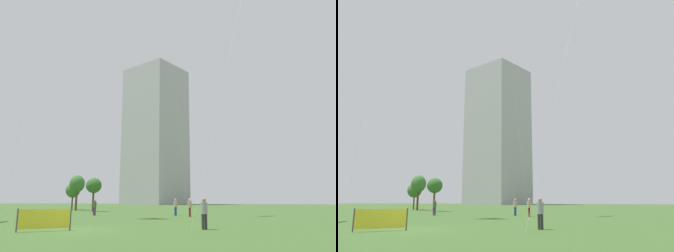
# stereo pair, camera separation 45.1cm
# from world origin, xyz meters

# --- Properties ---
(ground) EXTENTS (280.00, 280.00, 0.00)m
(ground) POSITION_xyz_m (0.00, 0.00, 0.00)
(ground) COLOR #3D6028
(person_standing_0) EXTENTS (0.40, 0.40, 1.81)m
(person_standing_0) POSITION_xyz_m (6.99, 3.38, 1.04)
(person_standing_0) COLOR #2D2D33
(person_standing_0) RESTS_ON ground
(person_standing_1) EXTENTS (0.39, 0.39, 1.75)m
(person_standing_1) POSITION_xyz_m (-9.48, 16.20, 1.01)
(person_standing_1) COLOR #593372
(person_standing_1) RESTS_ON ground
(person_standing_2) EXTENTS (0.42, 0.42, 1.88)m
(person_standing_2) POSITION_xyz_m (1.48, 17.44, 1.09)
(person_standing_2) COLOR maroon
(person_standing_2) RESTS_ON ground
(person_standing_4) EXTENTS (0.42, 0.42, 1.87)m
(person_standing_4) POSITION_xyz_m (-0.82, 19.32, 1.08)
(person_standing_4) COLOR #1E478C
(person_standing_4) RESTS_ON ground
(park_tree_0) EXTENTS (2.40, 2.40, 5.09)m
(park_tree_0) POSITION_xyz_m (-17.36, 27.20, 3.88)
(park_tree_0) COLOR brown
(park_tree_0) RESTS_ON ground
(park_tree_1) EXTENTS (2.67, 2.67, 4.89)m
(park_tree_1) POSITION_xyz_m (-27.37, 34.98, 3.51)
(park_tree_1) COLOR brown
(park_tree_1) RESTS_ON ground
(park_tree_2) EXTENTS (2.57, 2.57, 5.96)m
(park_tree_2) POSITION_xyz_m (-23.42, 30.98, 4.43)
(park_tree_2) COLOR brown
(park_tree_2) RESTS_ON ground
(distant_highrise_0) EXTENTS (26.85, 26.05, 59.32)m
(distant_highrise_0) POSITION_xyz_m (-44.33, 110.57, 29.66)
(distant_highrise_0) COLOR #A8A8AD
(distant_highrise_0) RESTS_ON ground
(event_banner) EXTENTS (1.91, 2.20, 1.24)m
(event_banner) POSITION_xyz_m (-0.92, -1.03, 0.66)
(event_banner) COLOR #4C4C4C
(event_banner) RESTS_ON ground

